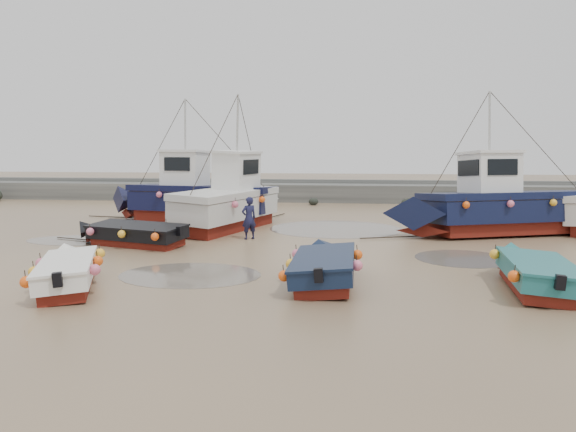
% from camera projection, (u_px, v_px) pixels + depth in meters
% --- Properties ---
extents(ground, '(120.00, 120.00, 0.00)m').
position_uv_depth(ground, '(300.00, 273.00, 17.32)').
color(ground, '#977C58').
rests_on(ground, ground).
extents(seawall, '(60.00, 4.92, 1.50)m').
position_uv_depth(seawall, '(330.00, 193.00, 38.90)').
color(seawall, slate).
rests_on(seawall, ground).
extents(puddle_a, '(4.35, 4.35, 0.01)m').
position_uv_depth(puddle_a, '(190.00, 275.00, 17.05)').
color(puddle_a, '#635A4E').
rests_on(puddle_a, ground).
extents(puddle_b, '(3.32, 3.32, 0.01)m').
position_uv_depth(puddle_b, '(463.00, 258.00, 19.49)').
color(puddle_b, '#635A4E').
rests_on(puddle_b, ground).
extents(puddle_c, '(4.21, 4.21, 0.01)m').
position_uv_depth(puddle_c, '(77.00, 240.00, 23.19)').
color(puddle_c, '#635A4E').
rests_on(puddle_c, ground).
extents(puddle_d, '(6.24, 6.24, 0.01)m').
position_uv_depth(puddle_d, '(336.00, 229.00, 26.34)').
color(puddle_d, '#635A4E').
rests_on(puddle_d, ground).
extents(dinghy_0, '(2.86, 5.72, 1.43)m').
position_uv_depth(dinghy_0, '(70.00, 267.00, 15.61)').
color(dinghy_0, maroon).
rests_on(dinghy_0, ground).
extents(dinghy_1, '(2.21, 6.17, 1.43)m').
position_uv_depth(dinghy_1, '(326.00, 263.00, 16.19)').
color(dinghy_1, maroon).
rests_on(dinghy_1, ground).
extents(dinghy_2, '(2.29, 6.01, 1.43)m').
position_uv_depth(dinghy_2, '(535.00, 269.00, 15.40)').
color(dinghy_2, maroon).
rests_on(dinghy_2, ground).
extents(dinghy_4, '(6.13, 2.94, 1.43)m').
position_uv_depth(dinghy_4, '(130.00, 231.00, 22.05)').
color(dinghy_4, maroon).
rests_on(dinghy_4, ground).
extents(cabin_boat_0, '(10.53, 4.08, 6.22)m').
position_uv_depth(cabin_boat_0, '(191.00, 196.00, 28.77)').
color(cabin_boat_0, maroon).
rests_on(cabin_boat_0, ground).
extents(cabin_boat_1, '(4.51, 9.34, 6.22)m').
position_uv_depth(cabin_boat_1, '(232.00, 200.00, 26.39)').
color(cabin_boat_1, maroon).
rests_on(cabin_boat_1, ground).
extents(cabin_boat_2, '(10.81, 5.62, 6.22)m').
position_uv_depth(cabin_boat_2, '(499.00, 205.00, 24.58)').
color(cabin_boat_2, maroon).
rests_on(cabin_boat_2, ground).
extents(person, '(0.78, 0.73, 1.78)m').
position_uv_depth(person, '(249.00, 239.00, 23.49)').
color(person, '#181939').
rests_on(person, ground).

